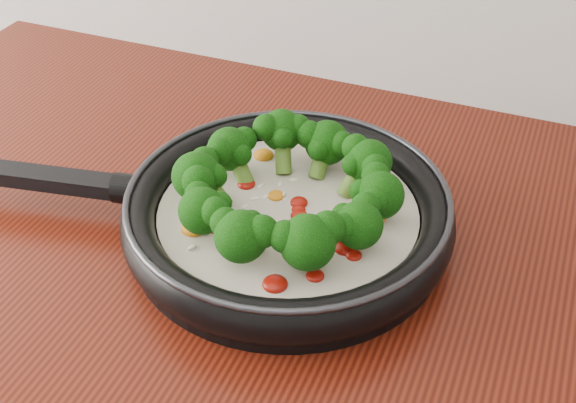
% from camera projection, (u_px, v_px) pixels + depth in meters
% --- Properties ---
extents(skillet, '(0.59, 0.42, 0.10)m').
position_uv_depth(skillet, '(285.00, 210.00, 0.82)').
color(skillet, black).
rests_on(skillet, counter).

